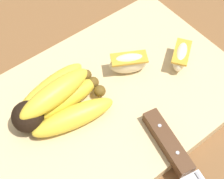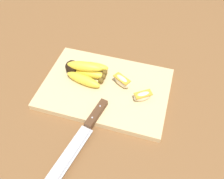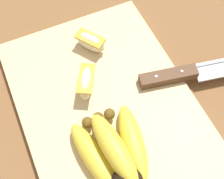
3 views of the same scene
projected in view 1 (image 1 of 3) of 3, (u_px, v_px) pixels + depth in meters
ground_plane at (110, 106)px, 0.53m from camera, size 6.00×6.00×0.00m
cutting_board at (112, 98)px, 0.52m from camera, size 0.40×0.28×0.02m
banana_bunch at (56, 101)px, 0.48m from camera, size 0.14×0.11×0.06m
chefs_knife at (187, 173)px, 0.44m from camera, size 0.08×0.28×0.02m
apple_wedge_near at (129, 63)px, 0.52m from camera, size 0.06×0.05×0.04m
apple_wedge_middle at (181, 56)px, 0.53m from camera, size 0.06×0.05×0.03m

